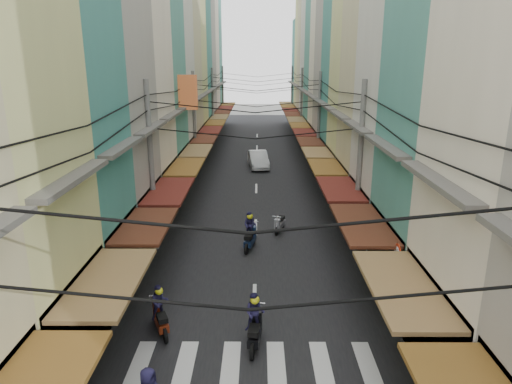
{
  "coord_description": "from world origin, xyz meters",
  "views": [
    {
      "loc": [
        0.14,
        -17.92,
        9.02
      ],
      "look_at": [
        0.02,
        5.11,
        2.32
      ],
      "focal_mm": 32.0,
      "sensor_mm": 36.0,
      "label": 1
    }
  ],
  "objects_px": {
    "bicycle": "(432,292)",
    "traffic_sign": "(396,267)",
    "market_umbrella": "(455,293)",
    "white_car": "(258,167)"
  },
  "relations": [
    {
      "from": "white_car",
      "to": "traffic_sign",
      "type": "distance_m",
      "value": 25.26
    },
    {
      "from": "white_car",
      "to": "market_umbrella",
      "type": "relative_size",
      "value": 1.99
    },
    {
      "from": "bicycle",
      "to": "traffic_sign",
      "type": "distance_m",
      "value": 4.25
    },
    {
      "from": "bicycle",
      "to": "traffic_sign",
      "type": "xyz_separation_m",
      "value": [
        -2.4,
        -2.62,
        2.33
      ]
    },
    {
      "from": "white_car",
      "to": "market_umbrella",
      "type": "distance_m",
      "value": 27.07
    },
    {
      "from": "bicycle",
      "to": "market_umbrella",
      "type": "bearing_deg",
      "value": -177.64
    },
    {
      "from": "white_car",
      "to": "market_umbrella",
      "type": "xyz_separation_m",
      "value": [
        5.94,
        -26.31,
        2.23
      ]
    },
    {
      "from": "white_car",
      "to": "traffic_sign",
      "type": "height_order",
      "value": "traffic_sign"
    },
    {
      "from": "market_umbrella",
      "to": "white_car",
      "type": "bearing_deg",
      "value": 102.73
    },
    {
      "from": "white_car",
      "to": "bicycle",
      "type": "height_order",
      "value": "white_car"
    }
  ]
}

